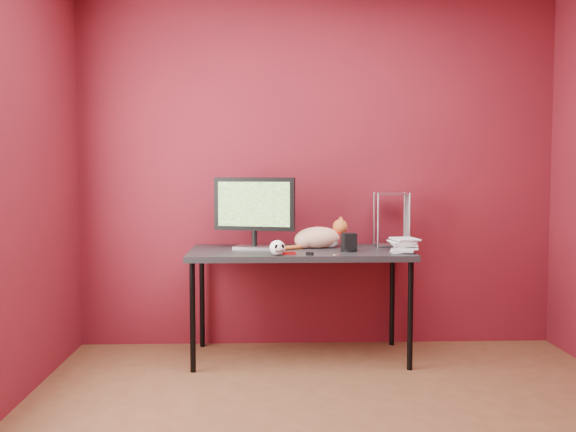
{
  "coord_description": "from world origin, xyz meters",
  "views": [
    {
      "loc": [
        -0.38,
        -2.98,
        1.29
      ],
      "look_at": [
        -0.24,
        1.15,
        1.0
      ],
      "focal_mm": 40.0,
      "sensor_mm": 36.0,
      "label": 1
    }
  ],
  "objects_px": {
    "cat": "(318,237)",
    "speaker": "(349,243)",
    "desk": "(300,257)",
    "skull_mug": "(277,248)",
    "book_stack": "(393,174)",
    "monitor": "(254,209)"
  },
  "relations": [
    {
      "from": "desk",
      "to": "monitor",
      "type": "xyz_separation_m",
      "value": [
        -0.31,
        0.07,
        0.33
      ]
    },
    {
      "from": "monitor",
      "to": "skull_mug",
      "type": "distance_m",
      "value": 0.45
    },
    {
      "from": "monitor",
      "to": "speaker",
      "type": "distance_m",
      "value": 0.69
    },
    {
      "from": "desk",
      "to": "skull_mug",
      "type": "xyz_separation_m",
      "value": [
        -0.16,
        -0.29,
        0.1
      ]
    },
    {
      "from": "cat",
      "to": "monitor",
      "type": "bearing_deg",
      "value": 176.29
    },
    {
      "from": "skull_mug",
      "to": "book_stack",
      "type": "bearing_deg",
      "value": -5.41
    },
    {
      "from": "skull_mug",
      "to": "speaker",
      "type": "bearing_deg",
      "value": 3.92
    },
    {
      "from": "book_stack",
      "to": "speaker",
      "type": "bearing_deg",
      "value": 175.11
    },
    {
      "from": "desk",
      "to": "skull_mug",
      "type": "relative_size",
      "value": 14.25
    },
    {
      "from": "cat",
      "to": "skull_mug",
      "type": "distance_m",
      "value": 0.49
    },
    {
      "from": "speaker",
      "to": "book_stack",
      "type": "relative_size",
      "value": 0.12
    },
    {
      "from": "monitor",
      "to": "skull_mug",
      "type": "relative_size",
      "value": 5.33
    },
    {
      "from": "desk",
      "to": "skull_mug",
      "type": "bearing_deg",
      "value": -118.61
    },
    {
      "from": "skull_mug",
      "to": "speaker",
      "type": "height_order",
      "value": "speaker"
    },
    {
      "from": "monitor",
      "to": "book_stack",
      "type": "relative_size",
      "value": 0.54
    },
    {
      "from": "cat",
      "to": "speaker",
      "type": "xyz_separation_m",
      "value": [
        0.19,
        -0.2,
        -0.02
      ]
    },
    {
      "from": "monitor",
      "to": "desk",
      "type": "bearing_deg",
      "value": 2.47
    },
    {
      "from": "skull_mug",
      "to": "speaker",
      "type": "relative_size",
      "value": 0.86
    },
    {
      "from": "speaker",
      "to": "book_stack",
      "type": "height_order",
      "value": "book_stack"
    },
    {
      "from": "skull_mug",
      "to": "monitor",
      "type": "bearing_deg",
      "value": 95.38
    },
    {
      "from": "desk",
      "to": "cat",
      "type": "xyz_separation_m",
      "value": [
        0.14,
        0.1,
        0.13
      ]
    },
    {
      "from": "skull_mug",
      "to": "book_stack",
      "type": "xyz_separation_m",
      "value": [
        0.77,
        0.17,
        0.47
      ]
    }
  ]
}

